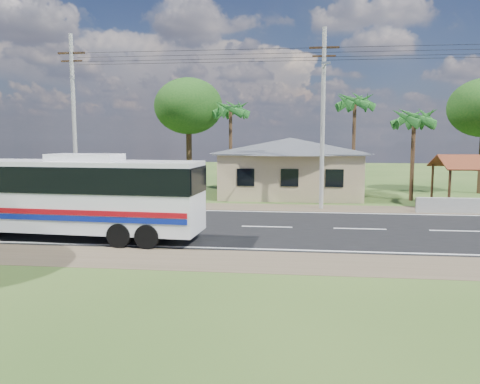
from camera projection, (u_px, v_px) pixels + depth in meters
name	position (u px, v px, depth m)	size (l,w,h in m)	color
ground	(267.00, 227.00, 23.17)	(120.00, 120.00, 0.00)	#284318
road	(267.00, 227.00, 23.17)	(120.00, 16.00, 0.03)	black
house	(290.00, 161.00, 35.57)	(12.40, 10.00, 5.00)	tan
waiting_shed	(479.00, 164.00, 29.75)	(5.20, 4.48, 3.35)	#372214
concrete_barrier	(478.00, 206.00, 27.27)	(7.00, 0.30, 0.90)	#9E9E99
utility_poles	(317.00, 115.00, 28.59)	(32.80, 2.22, 11.00)	#9E9E99
palm_near	(414.00, 119.00, 32.27)	(2.80, 2.80, 6.70)	#47301E
palm_mid	(355.00, 103.00, 36.94)	(2.80, 2.80, 8.20)	#47301E
palm_far	(231.00, 110.00, 38.64)	(2.80, 2.80, 7.70)	#47301E
tree_behind_house	(189.00, 107.00, 41.02)	(6.00, 6.00, 9.61)	#47301E
coach_bus	(66.00, 191.00, 20.32)	(12.15, 3.32, 3.73)	silver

